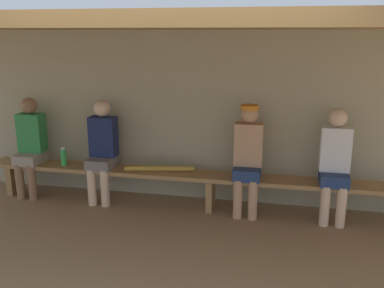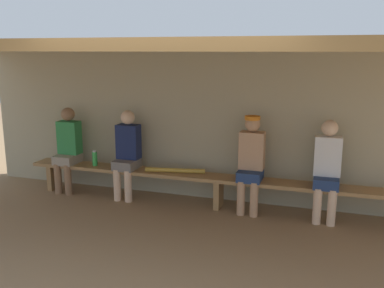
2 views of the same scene
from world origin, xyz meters
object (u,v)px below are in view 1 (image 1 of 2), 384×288
(baseball_bat, at_px, (159,169))
(water_bottle_clear, at_px, (64,157))
(player_with_sunglasses, at_px, (30,143))
(player_in_red, at_px, (102,147))
(player_rightmost, at_px, (335,161))
(bench, at_px, (211,180))
(player_middle, at_px, (248,155))

(baseball_bat, bearing_deg, water_bottle_clear, 170.14)
(player_with_sunglasses, xyz_separation_m, baseball_bat, (1.80, -0.00, -0.24))
(baseball_bat, bearing_deg, player_with_sunglasses, 169.13)
(water_bottle_clear, height_order, baseball_bat, water_bottle_clear)
(water_bottle_clear, bearing_deg, player_in_red, 2.54)
(player_rightmost, bearing_deg, baseball_bat, -179.92)
(player_with_sunglasses, bearing_deg, bench, -0.07)
(player_with_sunglasses, bearing_deg, player_middle, 0.01)
(player_in_red, xyz_separation_m, baseball_bat, (0.77, -0.00, -0.24))
(player_with_sunglasses, relative_size, baseball_bat, 1.51)
(player_in_red, distance_m, player_rightmost, 2.88)
(bench, bearing_deg, player_in_red, 179.88)
(player_with_sunglasses, distance_m, baseball_bat, 1.81)
(player_in_red, bearing_deg, player_rightmost, 0.00)
(bench, relative_size, baseball_bat, 6.79)
(player_in_red, relative_size, player_rightmost, 1.00)
(player_in_red, bearing_deg, baseball_bat, -0.23)
(baseball_bat, bearing_deg, player_in_red, 168.99)
(player_middle, xyz_separation_m, baseball_bat, (-1.11, -0.00, -0.25))
(player_in_red, distance_m, water_bottle_clear, 0.57)
(player_middle, relative_size, water_bottle_clear, 5.57)
(player_rightmost, height_order, player_with_sunglasses, same)
(player_in_red, height_order, baseball_bat, player_in_red)
(bench, distance_m, player_with_sunglasses, 2.48)
(bench, height_order, baseball_bat, baseball_bat)
(player_rightmost, distance_m, water_bottle_clear, 3.43)
(bench, relative_size, player_in_red, 4.49)
(player_with_sunglasses, bearing_deg, player_in_red, 0.00)
(player_with_sunglasses, relative_size, player_middle, 0.99)
(player_with_sunglasses, distance_m, player_middle, 2.91)
(player_rightmost, height_order, water_bottle_clear, player_rightmost)
(player_rightmost, bearing_deg, player_in_red, 180.00)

